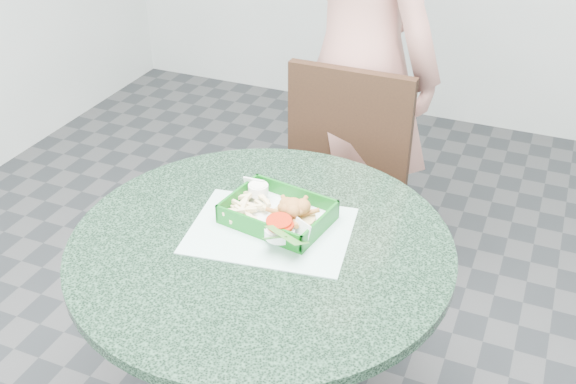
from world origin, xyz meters
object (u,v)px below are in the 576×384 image
at_px(cafe_table, 262,298).
at_px(food_basket, 278,222).
at_px(sauce_ramekin, 254,197).
at_px(crab_sandwich, 294,216).
at_px(dining_chair, 336,187).
at_px(diner_person, 362,11).

height_order(cafe_table, food_basket, food_basket).
bearing_deg(sauce_ramekin, crab_sandwich, -17.68).
bearing_deg(dining_chair, food_basket, -86.49).
height_order(dining_chair, food_basket, dining_chair).
height_order(food_basket, crab_sandwich, crab_sandwich).
bearing_deg(dining_chair, diner_person, 95.93).
xyz_separation_m(cafe_table, sauce_ramekin, (-0.08, 0.14, 0.22)).
distance_m(cafe_table, dining_chair, 0.68).
height_order(cafe_table, crab_sandwich, crab_sandwich).
distance_m(diner_person, crab_sandwich, 0.92).
relative_size(cafe_table, diner_person, 0.45).
bearing_deg(diner_person, crab_sandwich, 119.87).
bearing_deg(dining_chair, sauce_ramekin, -95.57).
bearing_deg(food_basket, sauce_ramekin, 155.33).
bearing_deg(sauce_ramekin, cafe_table, -58.49).
distance_m(cafe_table, sauce_ramekin, 0.27).
xyz_separation_m(cafe_table, diner_person, (-0.06, 0.96, 0.49)).
xyz_separation_m(diner_person, food_basket, (0.06, -0.87, -0.31)).
bearing_deg(cafe_table, diner_person, 93.33).
xyz_separation_m(cafe_table, crab_sandwich, (0.05, 0.09, 0.22)).
height_order(diner_person, food_basket, diner_person).
relative_size(dining_chair, food_basket, 3.57).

